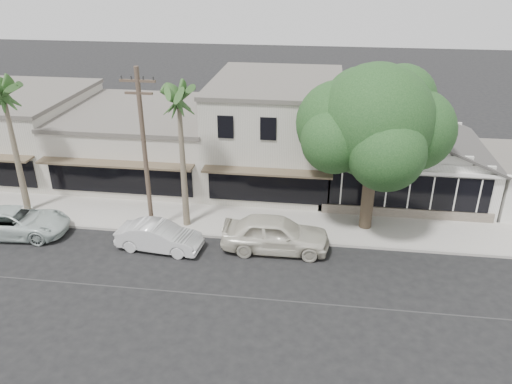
# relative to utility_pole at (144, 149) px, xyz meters

# --- Properties ---
(ground) EXTENTS (140.00, 140.00, 0.00)m
(ground) POSITION_rel_utility_pole_xyz_m (9.00, -5.20, -4.79)
(ground) COLOR black
(ground) RESTS_ON ground
(sidewalk_north) EXTENTS (90.00, 3.50, 0.15)m
(sidewalk_north) POSITION_rel_utility_pole_xyz_m (1.00, 1.55, -4.71)
(sidewalk_north) COLOR #9E9991
(sidewalk_north) RESTS_ON ground
(corner_shop) EXTENTS (10.40, 8.60, 5.10)m
(corner_shop) POSITION_rel_utility_pole_xyz_m (14.00, 7.27, -2.17)
(corner_shop) COLOR white
(corner_shop) RESTS_ON ground
(row_building_near) EXTENTS (8.00, 10.00, 6.50)m
(row_building_near) POSITION_rel_utility_pole_xyz_m (6.00, 8.30, -1.54)
(row_building_near) COLOR beige
(row_building_near) RESTS_ON ground
(row_building_midnear) EXTENTS (10.00, 10.00, 4.20)m
(row_building_midnear) POSITION_rel_utility_pole_xyz_m (-3.00, 8.30, -2.69)
(row_building_midnear) COLOR beige
(row_building_midnear) RESTS_ON ground
(row_building_midfar) EXTENTS (11.00, 10.00, 5.00)m
(row_building_midfar) POSITION_rel_utility_pole_xyz_m (-13.50, 8.30, -2.29)
(row_building_midfar) COLOR beige
(row_building_midfar) RESTS_ON ground
(utility_pole) EXTENTS (1.80, 0.24, 9.00)m
(utility_pole) POSITION_rel_utility_pole_xyz_m (0.00, 0.00, 0.00)
(utility_pole) COLOR brown
(utility_pole) RESTS_ON ground
(car_0) EXTENTS (5.52, 2.30, 1.87)m
(car_0) POSITION_rel_utility_pole_xyz_m (6.90, -1.00, -3.85)
(car_0) COLOR beige
(car_0) RESTS_ON ground
(car_1) EXTENTS (4.52, 1.96, 1.45)m
(car_1) POSITION_rel_utility_pole_xyz_m (0.99, -1.74, -4.07)
(car_1) COLOR silver
(car_1) RESTS_ON ground
(car_2) EXTENTS (5.65, 2.96, 1.52)m
(car_2) POSITION_rel_utility_pole_xyz_m (-7.07, -1.32, -4.03)
(car_2) COLOR silver
(car_2) RESTS_ON ground
(shade_tree) EXTENTS (8.23, 7.44, 9.13)m
(shade_tree) POSITION_rel_utility_pole_xyz_m (11.55, 2.11, 1.22)
(shade_tree) COLOR brown
(shade_tree) RESTS_ON ground
(palm_east) EXTENTS (3.38, 3.38, 8.48)m
(palm_east) POSITION_rel_utility_pole_xyz_m (1.75, 0.76, 2.48)
(palm_east) COLOR #726651
(palm_east) RESTS_ON ground
(palm_mid) EXTENTS (3.16, 3.16, 8.39)m
(palm_mid) POSITION_rel_utility_pole_xyz_m (-8.00, 1.16, 2.38)
(palm_mid) COLOR #726651
(palm_mid) RESTS_ON ground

